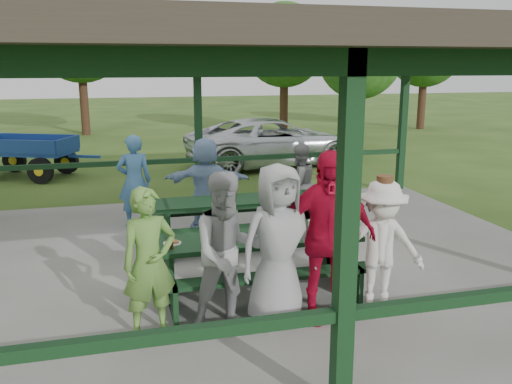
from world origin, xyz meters
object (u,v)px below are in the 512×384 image
object	(u,v)px
contestant_green	(149,263)
picnic_table_near	(258,257)
contestant_grey_left	(229,252)
pickup_truck	(273,142)
spectator_lblue	(206,183)
spectator_grey	(299,184)
spectator_blue	(134,181)
farm_trailer	(26,156)
contestant_grey_mid	(278,245)
contestant_red	(325,237)
picnic_table_far	(240,215)
contestant_white_fedora	(381,246)

from	to	relation	value
contestant_green	picnic_table_near	bearing A→B (deg)	14.83
contestant_grey_left	pickup_truck	xyz separation A→B (m)	(3.46, 10.00, -0.27)
contestant_green	spectator_lblue	distance (m)	3.99
picnic_table_near	spectator_grey	size ratio (longest dim) A/B	1.78
spectator_lblue	spectator_blue	size ratio (longest dim) A/B	0.98
contestant_green	contestant_grey_left	size ratio (longest dim) A/B	0.92
spectator_blue	farm_trailer	world-z (taller)	spectator_blue
contestant_grey_mid	contestant_grey_left	bearing A→B (deg)	173.84
spectator_lblue	pickup_truck	bearing A→B (deg)	-100.52
contestant_red	spectator_blue	bearing A→B (deg)	121.75
contestant_red	spectator_blue	world-z (taller)	contestant_red
farm_trailer	contestant_grey_left	bearing A→B (deg)	-46.57
picnic_table_far	spectator_grey	distance (m)	1.60
picnic_table_near	spectator_lblue	size ratio (longest dim) A/B	1.59
spectator_blue	spectator_grey	bearing A→B (deg)	167.50
picnic_table_near	spectator_blue	world-z (taller)	spectator_blue
pickup_truck	picnic_table_near	bearing A→B (deg)	154.71
picnic_table_far	pickup_truck	xyz separation A→B (m)	(2.67, 7.12, 0.14)
picnic_table_far	spectator_blue	bearing A→B (deg)	138.92
contestant_grey_left	spectator_grey	xyz separation A→B (m)	(2.11, 3.74, -0.15)
spectator_blue	pickup_truck	bearing A→B (deg)	-128.88
contestant_green	pickup_truck	xyz separation A→B (m)	(4.31, 9.93, -0.20)
contestant_grey_mid	contestant_red	bearing A→B (deg)	-13.97
contestant_grey_mid	farm_trailer	bearing A→B (deg)	104.29
picnic_table_near	pickup_truck	world-z (taller)	pickup_truck
contestant_red	spectator_blue	distance (m)	4.75
picnic_table_far	contestant_green	distance (m)	3.27
contestant_green	spectator_lblue	bearing A→B (deg)	56.96
picnic_table_near	contestant_grey_mid	distance (m)	0.97
picnic_table_near	picnic_table_far	xyz separation A→B (m)	(0.23, 2.00, 0.00)
picnic_table_far	contestant_white_fedora	size ratio (longest dim) A/B	1.68
contestant_grey_mid	spectator_lblue	bearing A→B (deg)	84.82
contestant_grey_left	farm_trailer	world-z (taller)	contestant_grey_left
contestant_white_fedora	spectator_grey	world-z (taller)	contestant_white_fedora
contestant_grey_mid	spectator_lblue	distance (m)	3.86
contestant_green	farm_trailer	xyz separation A→B (m)	(-2.62, 9.95, -0.33)
contestant_grey_left	contestant_grey_mid	xyz separation A→B (m)	(0.57, 0.02, 0.03)
picnic_table_far	spectator_blue	distance (m)	2.18
pickup_truck	spectator_grey	bearing A→B (deg)	160.18
contestant_grey_mid	spectator_blue	bearing A→B (deg)	100.42
spectator_grey	contestant_green	bearing A→B (deg)	30.06
picnic_table_near	spectator_grey	world-z (taller)	spectator_grey
picnic_table_near	picnic_table_far	distance (m)	2.01
spectator_grey	contestant_red	bearing A→B (deg)	54.10
contestant_red	pickup_truck	bearing A→B (deg)	84.47
picnic_table_far	contestant_grey_left	size ratio (longest dim) A/B	1.55
contestant_red	contestant_white_fedora	size ratio (longest dim) A/B	1.21
spectator_grey	pickup_truck	distance (m)	6.40
pickup_truck	farm_trailer	size ratio (longest dim) A/B	1.54
contestant_grey_mid	spectator_grey	distance (m)	4.04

